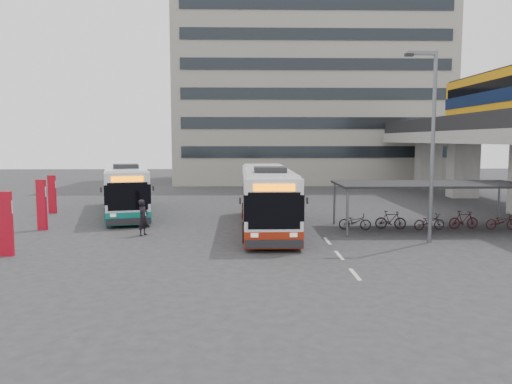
{
  "coord_description": "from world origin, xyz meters",
  "views": [
    {
      "loc": [
        -1.53,
        -23.58,
        4.87
      ],
      "look_at": [
        -0.85,
        3.71,
        2.0
      ],
      "focal_mm": 35.0,
      "sensor_mm": 36.0,
      "label": 1
    }
  ],
  "objects_px": {
    "bus_teal": "(125,190)",
    "pedestrian": "(143,218)",
    "bus_main": "(267,199)",
    "lamp_post": "(431,135)"
  },
  "relations": [
    {
      "from": "bus_main",
      "to": "pedestrian",
      "type": "height_order",
      "value": "bus_main"
    },
    {
      "from": "pedestrian",
      "to": "lamp_post",
      "type": "relative_size",
      "value": 0.21
    },
    {
      "from": "bus_teal",
      "to": "bus_main",
      "type": "bearing_deg",
      "value": -47.29
    },
    {
      "from": "bus_main",
      "to": "bus_teal",
      "type": "relative_size",
      "value": 1.02
    },
    {
      "from": "bus_main",
      "to": "lamp_post",
      "type": "distance_m",
      "value": 9.1
    },
    {
      "from": "pedestrian",
      "to": "bus_teal",
      "type": "bearing_deg",
      "value": 41.6
    },
    {
      "from": "pedestrian",
      "to": "lamp_post",
      "type": "distance_m",
      "value": 14.59
    },
    {
      "from": "pedestrian",
      "to": "lamp_post",
      "type": "bearing_deg",
      "value": -76.31
    },
    {
      "from": "bus_teal",
      "to": "pedestrian",
      "type": "xyz_separation_m",
      "value": [
        2.68,
        -7.65,
        -0.66
      ]
    },
    {
      "from": "lamp_post",
      "to": "pedestrian",
      "type": "bearing_deg",
      "value": 167.19
    }
  ]
}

